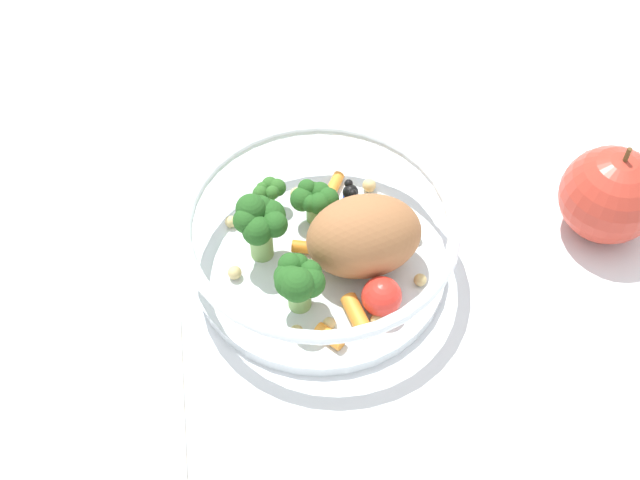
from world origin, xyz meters
The scene contains 4 objects.
ground_plane centered at (0.00, 0.00, 0.00)m, with size 2.40×2.40×0.00m, color white.
food_container centered at (0.02, 0.00, 0.03)m, with size 0.21×0.21×0.07m.
loose_apple centered at (0.05, -0.22, 0.04)m, with size 0.08×0.08×0.09m.
folded_napkin centered at (-0.10, 0.18, 0.00)m, with size 0.14×0.15×0.01m, color silver.
Camera 1 is at (-0.35, 0.01, 0.50)m, focal length 43.72 mm.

